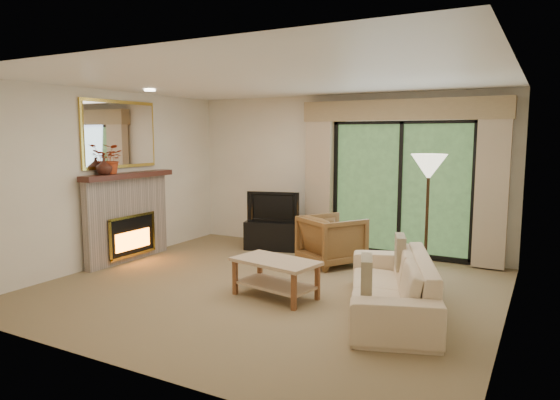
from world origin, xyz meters
The scene contains 22 objects.
floor centered at (0.00, 0.00, 0.00)m, with size 5.50×5.50×0.00m, color olive.
ceiling centered at (0.00, 0.00, 2.60)m, with size 5.50×5.50×0.00m, color white.
wall_back centered at (0.00, 2.50, 1.30)m, with size 5.00×5.00×0.00m, color beige.
wall_front centered at (0.00, -2.50, 1.30)m, with size 5.00×5.00×0.00m, color beige.
wall_left centered at (-2.75, 0.00, 1.30)m, with size 5.00×5.00×0.00m, color beige.
wall_right centered at (2.75, 0.00, 1.30)m, with size 5.00×5.00×0.00m, color beige.
fireplace centered at (-2.63, 0.20, 0.69)m, with size 0.24×1.70×1.37m, color gray, non-canonical shape.
mirror centered at (-2.71, 0.20, 1.95)m, with size 0.07×1.45×1.02m, color gold, non-canonical shape.
sliding_door centered at (1.00, 2.45, 1.10)m, with size 2.26×0.10×2.16m, color black, non-canonical shape.
curtain_left centered at (-0.35, 2.34, 1.20)m, with size 0.45×0.18×2.35m, color tan.
curtain_right centered at (2.35, 2.34, 1.20)m, with size 0.45×0.18×2.35m, color tan.
cornice centered at (1.00, 2.36, 2.32)m, with size 3.20×0.24×0.32m, color #947853.
media_console centered at (-1.01, 1.95, 0.24)m, with size 0.97×0.44×0.48m, color black.
tv centered at (-1.01, 1.95, 0.74)m, with size 0.89×0.12×0.51m, color black.
armchair centered at (0.25, 1.47, 0.37)m, with size 0.80×0.82×0.75m, color brown.
sofa centered at (1.61, -0.10, 0.32)m, with size 2.16×0.85×0.63m, color beige.
pillow_near centered at (1.53, -0.73, 0.54)m, with size 0.11×0.41×0.41m, color brown.
pillow_far centered at (1.53, 0.52, 0.54)m, with size 0.11×0.40×0.40m, color brown.
coffee_table centered at (0.25, -0.27, 0.23)m, with size 1.02×0.56×0.46m, color tan, non-canonical shape.
floor_lamp centered at (1.71, 1.13, 0.85)m, with size 0.46×0.46×1.70m, color beige, non-canonical shape.
vase centered at (-2.61, -0.23, 1.49)m, with size 0.23×0.23×0.24m, color #401D15.
branches centered at (-2.61, -0.10, 1.59)m, with size 0.39×0.34×0.44m, color #AC3C1B.
Camera 1 is at (3.08, -5.35, 1.94)m, focal length 32.00 mm.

